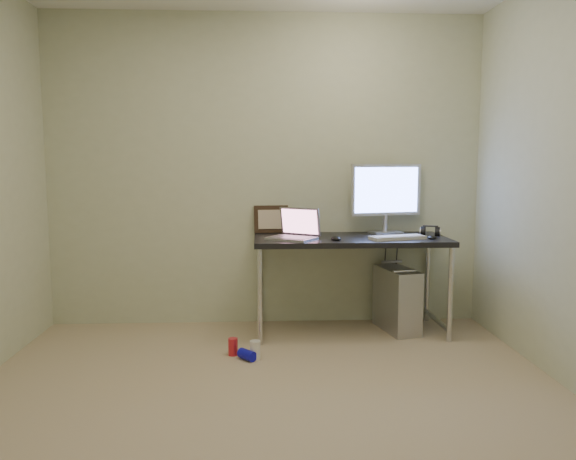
{
  "coord_description": "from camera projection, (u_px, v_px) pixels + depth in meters",
  "views": [
    {
      "loc": [
        -0.05,
        -2.82,
        1.32
      ],
      "look_at": [
        0.15,
        1.08,
        0.85
      ],
      "focal_mm": 35.0,
      "sensor_mm": 36.0,
      "label": 1
    }
  ],
  "objects": [
    {
      "name": "floor",
      "position": [
        270.0,
        414.0,
        2.96
      ],
      "size": [
        3.5,
        3.5,
        0.0
      ],
      "primitive_type": "plane",
      "color": "tan",
      "rests_on": "ground"
    },
    {
      "name": "cable_b",
      "position": [
        395.0,
        277.0,
        4.63
      ],
      "size": [
        0.02,
        0.11,
        0.71
      ],
      "primitive_type": "cylinder",
      "rotation": [
        0.14,
        0.0,
        0.09
      ],
      "color": "black",
      "rests_on": "ground"
    },
    {
      "name": "mouse_right",
      "position": [
        432.0,
        237.0,
        4.21
      ],
      "size": [
        0.09,
        0.11,
        0.03
      ],
      "primitive_type": "ellipsoid",
      "rotation": [
        0.0,
        0.0,
        -0.24
      ],
      "color": "black",
      "rests_on": "desk"
    },
    {
      "name": "tower_computer",
      "position": [
        397.0,
        299.0,
        4.42
      ],
      "size": [
        0.3,
        0.51,
        0.53
      ],
      "rotation": [
        0.0,
        0.0,
        0.21
      ],
      "color": "#AEAEB3",
      "rests_on": "ground"
    },
    {
      "name": "monitor",
      "position": [
        386.0,
        193.0,
        4.5
      ],
      "size": [
        0.59,
        0.22,
        0.56
      ],
      "rotation": [
        0.0,
        0.0,
        0.24
      ],
      "color": "silver",
      "rests_on": "desk"
    },
    {
      "name": "can_red",
      "position": [
        233.0,
        347.0,
        3.86
      ],
      "size": [
        0.07,
        0.07,
        0.12
      ],
      "primitive_type": "cylinder",
      "rotation": [
        0.0,
        0.0,
        -0.1
      ],
      "color": "red",
      "rests_on": "ground"
    },
    {
      "name": "desk",
      "position": [
        350.0,
        248.0,
        4.33
      ],
      "size": [
        1.48,
        0.65,
        0.75
      ],
      "color": "black",
      "rests_on": "ground"
    },
    {
      "name": "laptop",
      "position": [
        295.0,
        232.0,
        4.22
      ],
      "size": [
        0.43,
        0.41,
        0.23
      ],
      "rotation": [
        0.0,
        0.0,
        -0.57
      ],
      "color": "silver",
      "rests_on": "desk"
    },
    {
      "name": "headphones",
      "position": [
        430.0,
        232.0,
        4.41
      ],
      "size": [
        0.17,
        0.1,
        0.1
      ],
      "rotation": [
        0.0,
        0.0,
        -0.34
      ],
      "color": "black",
      "rests_on": "desk"
    },
    {
      "name": "can_white",
      "position": [
        255.0,
        350.0,
        3.77
      ],
      "size": [
        0.09,
        0.09,
        0.13
      ],
      "primitive_type": "cylinder",
      "rotation": [
        0.0,
        0.0,
        0.31
      ],
      "color": "silver",
      "rests_on": "ground"
    },
    {
      "name": "keyboard",
      "position": [
        397.0,
        238.0,
        4.19
      ],
      "size": [
        0.44,
        0.25,
        0.03
      ],
      "primitive_type": "cube",
      "rotation": [
        0.0,
        0.0,
        0.28
      ],
      "color": "silver",
      "rests_on": "desk"
    },
    {
      "name": "wall_back",
      "position": [
        266.0,
        171.0,
        4.55
      ],
      "size": [
        3.5,
        0.02,
        2.5
      ],
      "primitive_type": "cube",
      "color": "beige",
      "rests_on": "ground"
    },
    {
      "name": "cable_a",
      "position": [
        384.0,
        274.0,
        4.65
      ],
      "size": [
        0.01,
        0.16,
        0.69
      ],
      "primitive_type": "cylinder",
      "rotation": [
        0.21,
        0.0,
        0.0
      ],
      "color": "black",
      "rests_on": "ground"
    },
    {
      "name": "webcam",
      "position": [
        298.0,
        223.0,
        4.52
      ],
      "size": [
        0.05,
        0.04,
        0.12
      ],
      "rotation": [
        0.0,
        0.0,
        -0.25
      ],
      "color": "silver",
      "rests_on": "desk"
    },
    {
      "name": "picture_frame",
      "position": [
        271.0,
        219.0,
        4.57
      ],
      "size": [
        0.28,
        0.1,
        0.23
      ],
      "primitive_type": "cube",
      "rotation": [
        -0.21,
        0.0,
        0.08
      ],
      "color": "black",
      "rests_on": "desk"
    },
    {
      "name": "mouse_left",
      "position": [
        336.0,
        237.0,
        4.15
      ],
      "size": [
        0.08,
        0.12,
        0.04
      ],
      "primitive_type": "ellipsoid",
      "rotation": [
        0.0,
        0.0,
        -0.03
      ],
      "color": "black",
      "rests_on": "desk"
    },
    {
      "name": "can_blue",
      "position": [
        247.0,
        355.0,
        3.77
      ],
      "size": [
        0.14,
        0.14,
        0.07
      ],
      "primitive_type": "cylinder",
      "rotation": [
        1.57,
        0.0,
        0.72
      ],
      "color": "#0F0EC2",
      "rests_on": "ground"
    }
  ]
}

